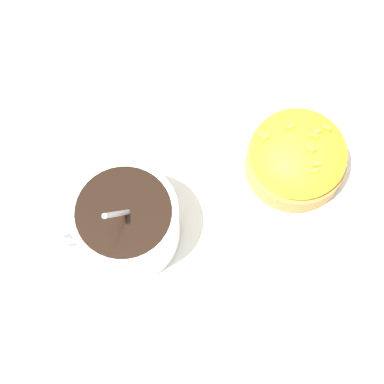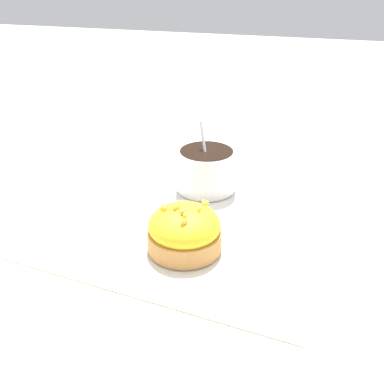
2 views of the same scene
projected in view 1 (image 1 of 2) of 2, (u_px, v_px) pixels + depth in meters
ground_plane at (216, 209)px, 0.55m from camera, size 3.00×3.00×0.00m
paper_napkin at (216, 208)px, 0.55m from camera, size 0.37×0.39×0.00m
coffee_cup at (125, 222)px, 0.51m from camera, size 0.11×0.08×0.10m
frosted_pastry at (297, 157)px, 0.54m from camera, size 0.08×0.08×0.06m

